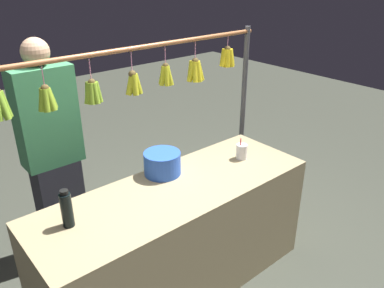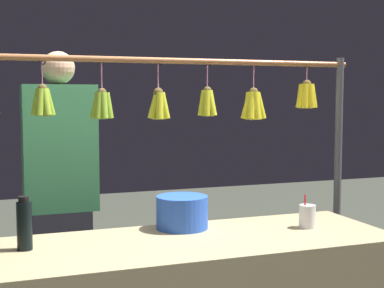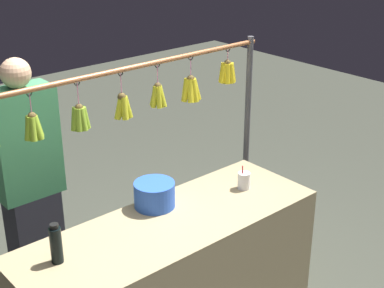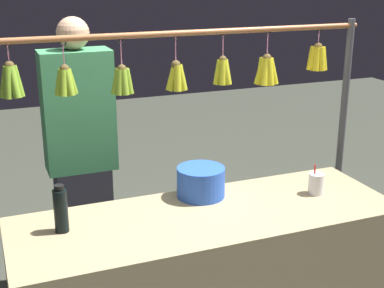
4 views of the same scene
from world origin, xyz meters
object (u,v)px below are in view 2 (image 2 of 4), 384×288
Objects in this scene: blue_bucket at (182,212)px; vendor_person at (61,204)px; water_bottle at (24,225)px; drink_cup at (307,216)px.

blue_bucket is 0.15× the size of vendor_person.
water_bottle is at bearing 10.43° from blue_bucket.
drink_cup is 1.42m from vendor_person.
water_bottle reaches higher than blue_bucket.
vendor_person reaches higher than blue_bucket.
vendor_person reaches higher than water_bottle.
drink_cup is (-0.60, 0.20, -0.02)m from blue_bucket.
drink_cup is 0.10× the size of vendor_person.
blue_bucket is at bearing -18.63° from drink_cup.
water_bottle is 0.90× the size of blue_bucket.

